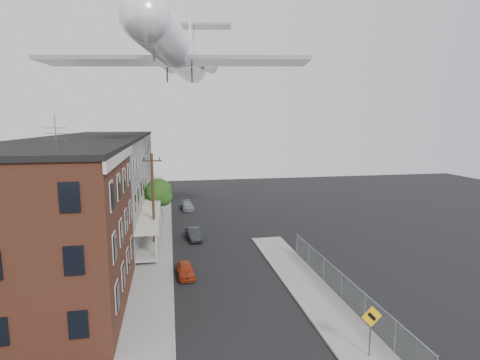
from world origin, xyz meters
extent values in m
plane|color=black|center=(0.00, 0.00, 0.00)|extent=(120.00, 120.00, 0.00)
cube|color=gray|center=(-5.50, 24.00, 0.06)|extent=(3.00, 62.00, 0.12)
cube|color=gray|center=(5.50, 6.00, 0.06)|extent=(3.00, 26.00, 0.12)
cube|color=gray|center=(-4.05, 24.00, 0.07)|extent=(0.15, 62.00, 0.14)
cube|color=gray|center=(4.05, 6.00, 0.07)|extent=(0.15, 26.00, 0.14)
cube|color=#371A11|center=(-12.00, 7.00, 5.00)|extent=(10.00, 12.00, 10.00)
cube|color=black|center=(-12.00, 7.00, 10.15)|extent=(10.30, 12.30, 0.30)
cube|color=beige|center=(-6.92, 7.00, 9.70)|extent=(0.16, 12.20, 0.60)
cylinder|color=#515156|center=(-10.00, 5.00, 11.15)|extent=(0.04, 0.04, 2.00)
cube|color=slate|center=(-12.00, 16.50, 5.00)|extent=(10.00, 7.00, 10.00)
cube|color=black|center=(-12.00, 16.50, 10.15)|extent=(10.25, 7.00, 0.30)
cube|color=gray|center=(-6.10, 16.50, 0.55)|extent=(1.80, 6.40, 0.25)
cube|color=beige|center=(-6.10, 16.50, 2.75)|extent=(1.90, 6.50, 0.15)
cube|color=#6C6456|center=(-12.00, 23.50, 5.00)|extent=(10.00, 7.00, 10.00)
cube|color=black|center=(-12.00, 23.50, 10.15)|extent=(10.25, 7.00, 0.30)
cube|color=gray|center=(-6.10, 23.50, 0.55)|extent=(1.80, 6.40, 0.25)
cube|color=beige|center=(-6.10, 23.50, 2.75)|extent=(1.90, 6.50, 0.15)
cube|color=slate|center=(-12.00, 30.50, 5.00)|extent=(10.00, 7.00, 10.00)
cube|color=black|center=(-12.00, 30.50, 10.15)|extent=(10.25, 7.00, 0.30)
cube|color=gray|center=(-6.10, 30.50, 0.55)|extent=(1.80, 6.40, 0.25)
cube|color=beige|center=(-6.10, 30.50, 2.75)|extent=(1.90, 6.50, 0.15)
cube|color=#6C6456|center=(-12.00, 37.50, 5.00)|extent=(10.00, 7.00, 10.00)
cube|color=black|center=(-12.00, 37.50, 10.15)|extent=(10.25, 7.00, 0.30)
cube|color=gray|center=(-6.10, 37.50, 0.55)|extent=(1.80, 6.40, 0.25)
cube|color=beige|center=(-6.10, 37.50, 2.75)|extent=(1.90, 6.50, 0.15)
cube|color=slate|center=(-12.00, 44.50, 5.00)|extent=(10.00, 7.00, 10.00)
cube|color=black|center=(-12.00, 44.50, 10.15)|extent=(10.25, 7.00, 0.30)
cube|color=gray|center=(-6.10, 44.50, 0.55)|extent=(1.80, 6.40, 0.25)
cube|color=beige|center=(-6.10, 44.50, 2.75)|extent=(1.90, 6.50, 0.15)
cylinder|color=gray|center=(7.00, -1.00, 0.95)|extent=(0.06, 0.06, 1.90)
cylinder|color=gray|center=(7.00, 2.00, 0.95)|extent=(0.06, 0.06, 1.90)
cylinder|color=gray|center=(7.00, 5.00, 0.95)|extent=(0.06, 0.06, 1.90)
cylinder|color=gray|center=(7.00, 8.00, 0.95)|extent=(0.06, 0.06, 1.90)
cylinder|color=gray|center=(7.00, 11.00, 0.95)|extent=(0.06, 0.06, 1.90)
cylinder|color=gray|center=(7.00, 14.00, 0.95)|extent=(0.06, 0.06, 1.90)
cube|color=gray|center=(7.00, 5.00, 1.85)|extent=(0.04, 18.00, 0.04)
cube|color=gray|center=(7.00, 5.00, 0.95)|extent=(0.02, 18.00, 1.80)
cylinder|color=#515156|center=(5.60, -1.00, 1.30)|extent=(0.07, 0.07, 2.60)
cube|color=#FBAE0D|center=(5.60, -1.04, 2.25)|extent=(1.10, 0.03, 1.10)
cube|color=black|center=(5.60, -1.06, 2.25)|extent=(0.52, 0.02, 0.52)
cylinder|color=black|center=(-5.60, 18.00, 4.50)|extent=(0.26, 0.26, 9.00)
cube|color=black|center=(-5.60, 18.00, 8.30)|extent=(1.80, 0.12, 0.12)
cylinder|color=black|center=(-6.30, 18.00, 8.50)|extent=(0.08, 0.08, 0.25)
cylinder|color=black|center=(-4.90, 18.00, 8.50)|extent=(0.08, 0.08, 0.25)
cylinder|color=black|center=(-5.40, 28.00, 1.20)|extent=(0.24, 0.24, 2.40)
sphere|color=#183E10|center=(-5.40, 28.00, 3.60)|extent=(3.20, 3.20, 3.20)
sphere|color=#183E10|center=(-4.90, 27.70, 3.04)|extent=(2.24, 2.24, 2.24)
imported|color=#992F13|center=(-3.04, 10.90, 0.54)|extent=(1.48, 3.24, 1.08)
imported|color=black|center=(-1.80, 20.05, 0.58)|extent=(1.67, 3.63, 1.15)
imported|color=gray|center=(-1.80, 33.47, 0.55)|extent=(1.83, 3.89, 1.10)
cylinder|color=white|center=(-2.93, 22.68, 18.69)|extent=(8.13, 25.85, 3.42)
sphere|color=white|center=(-5.32, 10.07, 18.69)|extent=(3.42, 3.42, 3.42)
cone|color=white|center=(-0.55, 35.29, 18.69)|extent=(3.96, 3.79, 3.42)
cube|color=#939399|center=(-3.23, 21.10, 17.62)|extent=(26.05, 9.18, 0.37)
cylinder|color=#939399|center=(-3.76, 32.09, 18.90)|extent=(2.48, 4.52, 1.71)
cylinder|color=#939399|center=(1.28, 31.14, 18.90)|extent=(2.48, 4.52, 1.71)
cube|color=white|center=(-0.65, 34.76, 21.68)|extent=(1.02, 4.04, 5.99)
cube|color=#939399|center=(-0.45, 35.82, 24.46)|extent=(10.50, 4.62, 0.27)
cylinder|color=#515156|center=(-4.92, 12.17, 16.76)|extent=(0.17, 0.17, 1.28)
camera|label=1|loc=(-4.01, -16.76, 11.72)|focal=28.00mm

